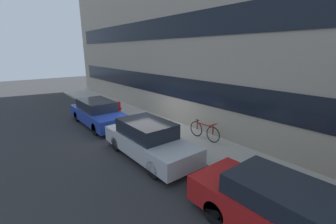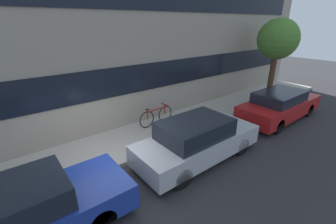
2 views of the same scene
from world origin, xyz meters
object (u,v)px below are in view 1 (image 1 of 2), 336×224
Objects in this scene: parked_car_silver at (149,140)px; fire_hydrant at (119,108)px; bicycle at (204,131)px; parked_car_blue at (98,113)px; parked_car_red at (294,218)px.

parked_car_silver is 5.18× the size of fire_hydrant.
bicycle is at bearing 10.16° from fire_hydrant.
parked_car_blue is at bearing -65.14° from fire_hydrant.
parked_car_silver is at bearing -99.24° from bicycle.
parked_car_silver reaches higher than fire_hydrant.
parked_car_silver is 2.56× the size of bicycle.
parked_car_blue reaches higher than bicycle.
parked_car_silver reaches higher than bicycle.
bicycle is (5.25, 2.69, -0.13)m from parked_car_blue.
parked_car_blue is at bearing 180.00° from parked_car_red.
parked_car_blue is at bearing -154.73° from bicycle.
parked_car_blue is 2.70× the size of bicycle.
bicycle is (6.00, 1.07, -0.02)m from fire_hydrant.
parked_car_red is 2.75× the size of bicycle.
parked_car_red is (5.20, -0.00, -0.02)m from parked_car_silver.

